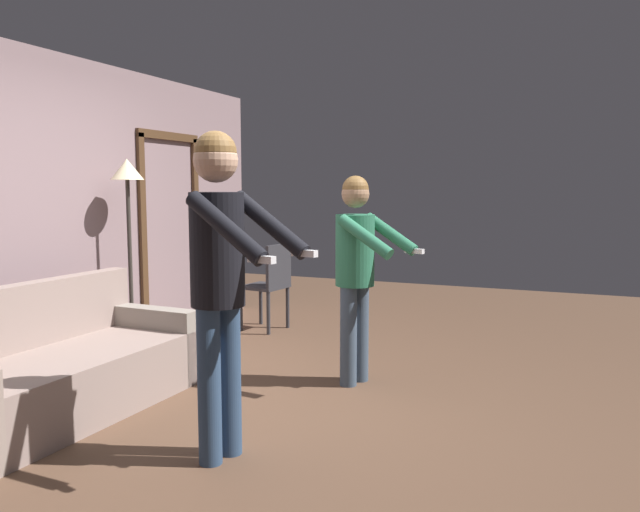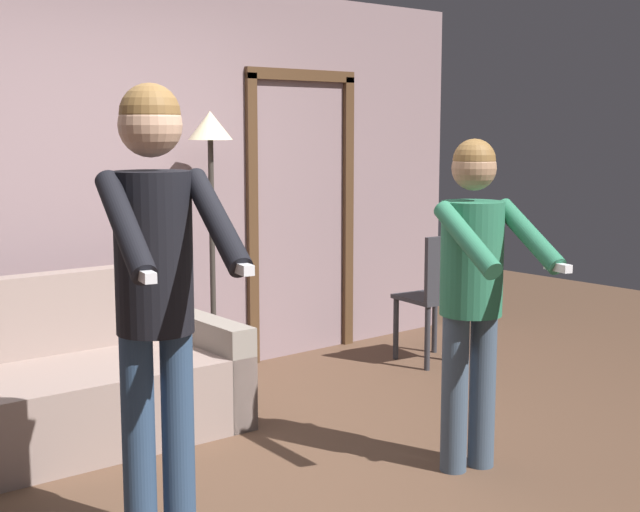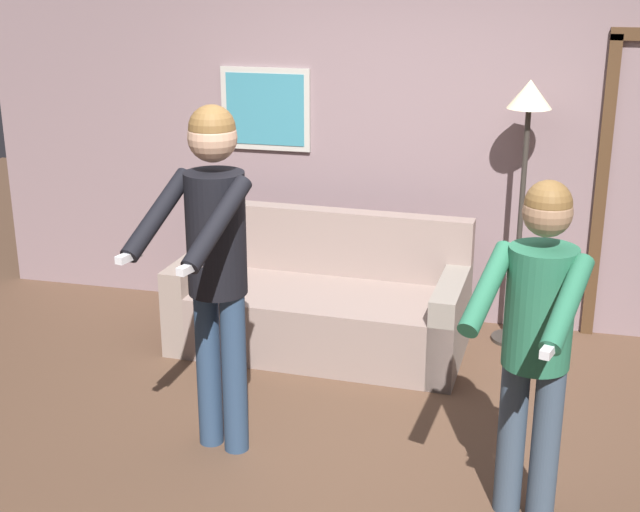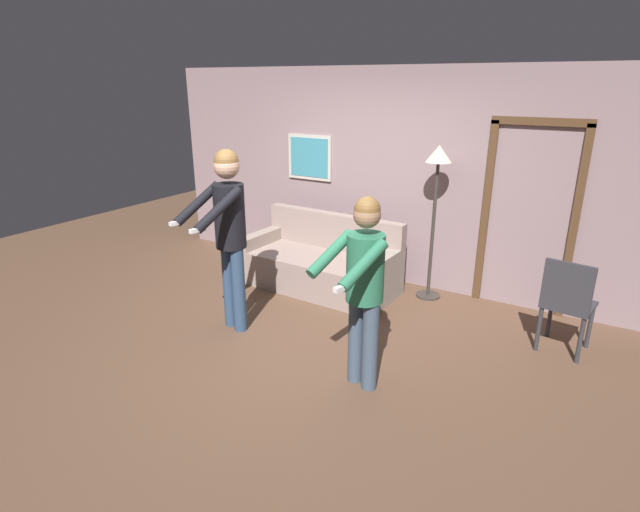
{
  "view_description": "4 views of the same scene",
  "coord_description": "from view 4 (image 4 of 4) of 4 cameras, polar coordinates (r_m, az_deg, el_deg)",
  "views": [
    {
      "loc": [
        -3.6,
        -1.97,
        1.54
      ],
      "look_at": [
        0.3,
        -0.34,
        1.06
      ],
      "focal_mm": 35.0,
      "sensor_mm": 36.0,
      "label": 1
    },
    {
      "loc": [
        -2.37,
        -3.13,
        1.67
      ],
      "look_at": [
        -0.04,
        -0.37,
        1.14
      ],
      "focal_mm": 50.0,
      "sensor_mm": 36.0,
      "label": 2
    },
    {
      "loc": [
        0.85,
        -4.11,
        2.5
      ],
      "look_at": [
        -0.13,
        -0.24,
        1.15
      ],
      "focal_mm": 50.0,
      "sensor_mm": 36.0,
      "label": 3
    },
    {
      "loc": [
        2.48,
        -3.68,
        2.43
      ],
      "look_at": [
        0.35,
        -0.16,
        0.98
      ],
      "focal_mm": 28.0,
      "sensor_mm": 36.0,
      "label": 4
    }
  ],
  "objects": [
    {
      "name": "torchiere_lamp",
      "position": [
        5.69,
        13.23,
        8.64
      ],
      "size": [
        0.28,
        0.28,
        1.77
      ],
      "color": "#332D28",
      "rests_on": "ground_plane"
    },
    {
      "name": "person_standing_right",
      "position": [
        3.92,
        5.0,
        -2.55
      ],
      "size": [
        0.54,
        0.68,
        1.62
      ],
      "color": "#3C4C5E",
      "rests_on": "ground_plane"
    },
    {
      "name": "dining_chair_distant",
      "position": [
        5.09,
        26.4,
        -4.65
      ],
      "size": [
        0.47,
        0.47,
        0.93
      ],
      "color": "#2D2D33",
      "rests_on": "ground_plane"
    },
    {
      "name": "back_wall_assembly",
      "position": [
        6.25,
        7.51,
        8.86
      ],
      "size": [
        6.4,
        0.1,
        2.6
      ],
      "color": "gray",
      "rests_on": "ground_plane"
    },
    {
      "name": "couch",
      "position": [
        6.13,
        0.07,
        -1.11
      ],
      "size": [
        1.93,
        0.92,
        0.87
      ],
      "color": "gray",
      "rests_on": "ground_plane"
    },
    {
      "name": "person_standing_left",
      "position": [
        4.91,
        -10.42,
        3.73
      ],
      "size": [
        0.54,
        0.72,
        1.83
      ],
      "color": "navy",
      "rests_on": "ground_plane"
    },
    {
      "name": "ground_plane",
      "position": [
        5.06,
        -2.48,
        -9.3
      ],
      "size": [
        12.0,
        12.0,
        0.0
      ],
      "primitive_type": "plane",
      "color": "brown"
    }
  ]
}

